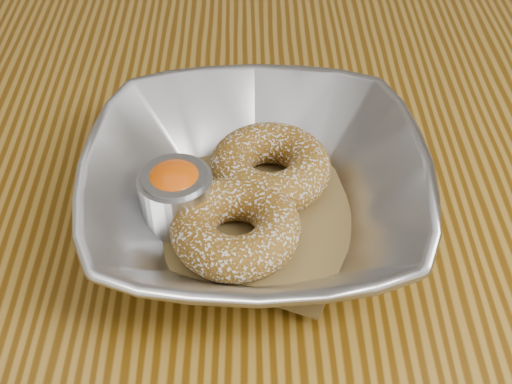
{
  "coord_description": "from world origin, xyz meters",
  "views": [
    {
      "loc": [
        -0.08,
        -0.4,
        1.12
      ],
      "look_at": [
        -0.07,
        -0.03,
        0.78
      ],
      "focal_mm": 50.0,
      "sensor_mm": 36.0,
      "label": 1
    }
  ],
  "objects_px": {
    "ramekin": "(176,194)",
    "serving_bowl": "(256,192)",
    "donut_back": "(270,168)",
    "donut_front": "(236,228)",
    "table": "(339,273)"
  },
  "relations": [
    {
      "from": "ramekin",
      "to": "serving_bowl",
      "type": "bearing_deg",
      "value": 4.34
    },
    {
      "from": "serving_bowl",
      "to": "donut_back",
      "type": "xyz_separation_m",
      "value": [
        0.01,
        0.03,
        -0.0
      ]
    },
    {
      "from": "donut_back",
      "to": "donut_front",
      "type": "bearing_deg",
      "value": -112.02
    },
    {
      "from": "table",
      "to": "donut_back",
      "type": "relative_size",
      "value": 13.34
    },
    {
      "from": "donut_back",
      "to": "ramekin",
      "type": "distance_m",
      "value": 0.08
    },
    {
      "from": "serving_bowl",
      "to": "ramekin",
      "type": "bearing_deg",
      "value": -175.66
    },
    {
      "from": "serving_bowl",
      "to": "ramekin",
      "type": "height_order",
      "value": "serving_bowl"
    },
    {
      "from": "serving_bowl",
      "to": "donut_front",
      "type": "distance_m",
      "value": 0.03
    },
    {
      "from": "donut_back",
      "to": "table",
      "type": "bearing_deg",
      "value": 3.48
    },
    {
      "from": "serving_bowl",
      "to": "ramekin",
      "type": "xyz_separation_m",
      "value": [
        -0.06,
        -0.0,
        0.0
      ]
    },
    {
      "from": "table",
      "to": "serving_bowl",
      "type": "height_order",
      "value": "serving_bowl"
    },
    {
      "from": "donut_front",
      "to": "ramekin",
      "type": "bearing_deg",
      "value": 147.61
    },
    {
      "from": "donut_back",
      "to": "serving_bowl",
      "type": "bearing_deg",
      "value": -109.17
    },
    {
      "from": "donut_front",
      "to": "ramekin",
      "type": "relative_size",
      "value": 1.7
    },
    {
      "from": "donut_front",
      "to": "ramekin",
      "type": "xyz_separation_m",
      "value": [
        -0.04,
        0.03,
        0.01
      ]
    }
  ]
}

